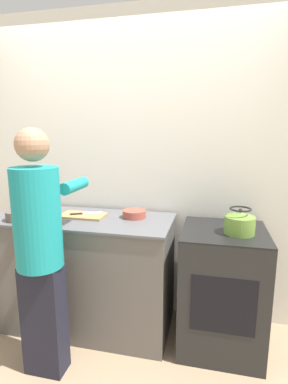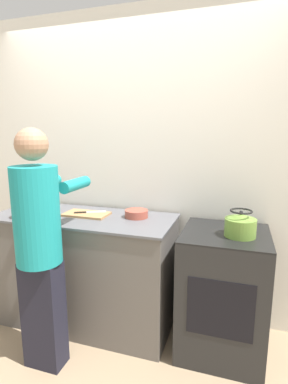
% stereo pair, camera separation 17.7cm
% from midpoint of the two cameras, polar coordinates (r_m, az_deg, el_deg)
% --- Properties ---
extents(ground_plane, '(12.00, 12.00, 0.00)m').
position_cam_midpoint_polar(ground_plane, '(2.53, -8.65, -28.11)').
color(ground_plane, '#997F60').
extents(wall_back, '(8.00, 0.05, 2.60)m').
position_cam_midpoint_polar(wall_back, '(2.61, -4.08, 4.64)').
color(wall_back, silver).
rests_on(wall_back, ground_plane).
extents(counter, '(1.49, 0.63, 0.93)m').
position_cam_midpoint_polar(counter, '(2.64, -13.74, -14.51)').
color(counter, '#5B5651').
rests_on(counter, ground_plane).
extents(oven, '(0.60, 0.61, 0.91)m').
position_cam_midpoint_polar(oven, '(2.40, 12.44, -17.51)').
color(oven, black).
rests_on(oven, ground_plane).
extents(person, '(0.33, 0.57, 1.63)m').
position_cam_midpoint_polar(person, '(2.07, -21.52, -9.47)').
color(person, black).
rests_on(person, ground_plane).
extents(cutting_board, '(0.36, 0.21, 0.02)m').
position_cam_midpoint_polar(cutting_board, '(2.49, -13.60, -4.39)').
color(cutting_board, '#A87A4C').
rests_on(cutting_board, counter).
extents(knife, '(0.25, 0.15, 0.01)m').
position_cam_midpoint_polar(knife, '(2.50, -13.10, -4.01)').
color(knife, silver).
rests_on(knife, cutting_board).
extents(kettle, '(0.21, 0.21, 0.18)m').
position_cam_midpoint_polar(kettle, '(2.15, 15.53, -5.72)').
color(kettle, olive).
rests_on(kettle, oven).
extents(bowl_prep, '(0.18, 0.18, 0.07)m').
position_cam_midpoint_polar(bowl_prep, '(2.55, -24.72, -4.11)').
color(bowl_prep, brown).
rests_on(bowl_prep, counter).
extents(bowl_mixing, '(0.19, 0.19, 0.06)m').
position_cam_midpoint_polar(bowl_mixing, '(2.39, -4.01, -4.19)').
color(bowl_mixing, '#9E4738').
rests_on(bowl_mixing, counter).
extents(canister_jar, '(0.12, 0.12, 0.16)m').
position_cam_midpoint_polar(canister_jar, '(2.80, -23.54, -1.77)').
color(canister_jar, '#756047').
rests_on(canister_jar, counter).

